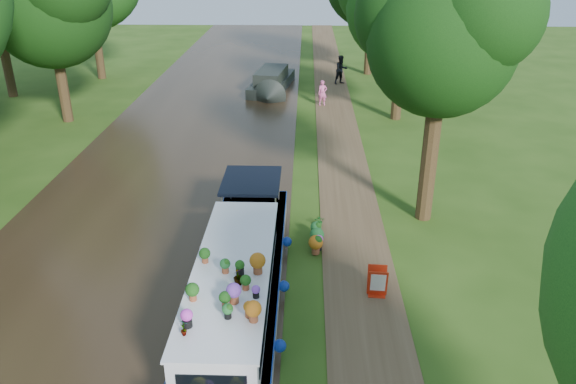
{
  "coord_description": "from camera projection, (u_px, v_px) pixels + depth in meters",
  "views": [
    {
      "loc": [
        -0.48,
        -15.18,
        9.32
      ],
      "look_at": [
        -1.05,
        2.23,
        1.3
      ],
      "focal_mm": 35.0,
      "sensor_mm": 36.0,
      "label": 1
    }
  ],
  "objects": [
    {
      "name": "tree_near_overhang",
      "position": [
        443.0,
        30.0,
        17.58
      ],
      "size": [
        5.52,
        5.28,
        8.99
      ],
      "color": "#342311",
      "rests_on": "ground"
    },
    {
      "name": "plant_boat",
      "position": [
        234.0,
        300.0,
        14.28
      ],
      "size": [
        2.29,
        13.52,
        2.28
      ],
      "color": "white",
      "rests_on": "canal_water"
    },
    {
      "name": "towpath",
      "position": [
        357.0,
        260.0,
        17.63
      ],
      "size": [
        2.2,
        100.0,
        0.03
      ],
      "primitive_type": "cube",
      "color": "#503C25",
      "rests_on": "ground"
    },
    {
      "name": "sandwich_board",
      "position": [
        377.0,
        283.0,
        15.74
      ],
      "size": [
        0.55,
        0.46,
        0.87
      ],
      "rotation": [
        0.0,
        0.0,
        -0.07
      ],
      "color": "red",
      "rests_on": "towpath"
    },
    {
      "name": "pedestrian_dark",
      "position": [
        341.0,
        70.0,
        37.93
      ],
      "size": [
        1.16,
        1.08,
        1.91
      ],
      "primitive_type": "imported",
      "rotation": [
        0.0,
        0.0,
        0.5
      ],
      "color": "black",
      "rests_on": "towpath"
    },
    {
      "name": "verge_plant",
      "position": [
        319.0,
        221.0,
        19.6
      ],
      "size": [
        0.39,
        0.35,
        0.41
      ],
      "primitive_type": "imported",
      "rotation": [
        0.0,
        0.0,
        -0.08
      ],
      "color": "#206C23",
      "rests_on": "ground"
    },
    {
      "name": "ground",
      "position": [
        319.0,
        259.0,
        17.67
      ],
      "size": [
        100.0,
        100.0,
        0.0
      ],
      "primitive_type": "plane",
      "color": "#284711",
      "rests_on": "ground"
    },
    {
      "name": "second_boat",
      "position": [
        271.0,
        82.0,
        36.61
      ],
      "size": [
        2.91,
        7.38,
        1.38
      ],
      "rotation": [
        0.0,
        0.0,
        -0.14
      ],
      "color": "black",
      "rests_on": "canal_water"
    },
    {
      "name": "canal_water",
      "position": [
        131.0,
        256.0,
        17.84
      ],
      "size": [
        10.0,
        100.0,
        0.02
      ],
      "primitive_type": "cube",
      "color": "black",
      "rests_on": "ground"
    },
    {
      "name": "pedestrian_pink",
      "position": [
        323.0,
        93.0,
        33.22
      ],
      "size": [
        0.6,
        0.45,
        1.49
      ],
      "primitive_type": "imported",
      "rotation": [
        0.0,
        0.0,
        0.18
      ],
      "color": "#D0558F",
      "rests_on": "towpath"
    }
  ]
}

